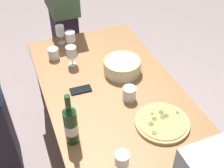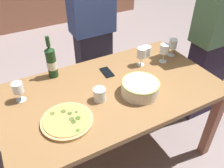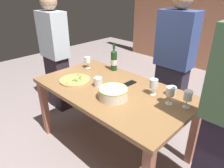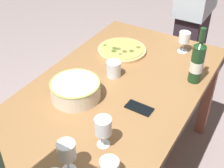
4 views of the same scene
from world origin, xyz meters
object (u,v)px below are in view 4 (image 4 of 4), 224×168
(dining_table, at_px, (112,103))
(wine_glass_by_bottle, at_px, (67,152))
(wine_bottle, at_px, (197,62))
(wine_glass_far_right, at_px, (184,38))
(serving_bowl, at_px, (76,89))
(wine_glass_near_pizza, at_px, (103,128))
(person_guest_right, at_px, (195,9))
(pizza, at_px, (122,50))
(cell_phone, at_px, (139,108))
(cup_amber, at_px, (114,69))

(dining_table, relative_size, wine_glass_by_bottle, 9.83)
(wine_bottle, relative_size, wine_glass_far_right, 2.37)
(serving_bowl, relative_size, wine_glass_near_pizza, 1.75)
(wine_glass_near_pizza, xyz_separation_m, person_guest_right, (-1.55, -0.10, -0.04))
(pizza, relative_size, wine_glass_near_pizza, 2.08)
(serving_bowl, bearing_deg, wine_glass_far_right, 156.79)
(wine_glass_near_pizza, height_order, cell_phone, wine_glass_near_pizza)
(serving_bowl, relative_size, wine_glass_by_bottle, 1.69)
(pizza, distance_m, wine_glass_by_bottle, 1.02)
(dining_table, relative_size, person_guest_right, 0.99)
(wine_bottle, xyz_separation_m, wine_glass_by_bottle, (0.90, -0.24, -0.02))
(wine_bottle, height_order, wine_glass_by_bottle, wine_bottle)
(pizza, height_order, wine_glass_far_right, wine_glass_far_right)
(dining_table, relative_size, pizza, 4.91)
(pizza, xyz_separation_m, wine_glass_near_pizza, (0.78, 0.34, 0.09))
(dining_table, xyz_separation_m, serving_bowl, (0.15, -0.14, 0.15))
(cell_phone, bearing_deg, wine_glass_near_pizza, -3.05)
(serving_bowl, height_order, wine_glass_near_pizza, wine_glass_near_pizza)
(dining_table, xyz_separation_m, wine_glass_near_pizza, (0.37, 0.17, 0.20))
(serving_bowl, bearing_deg, pizza, -177.68)
(wine_glass_by_bottle, bearing_deg, cell_phone, 171.41)
(wine_glass_far_right, height_order, cup_amber, wine_glass_far_right)
(serving_bowl, bearing_deg, cup_amber, 165.87)
(serving_bowl, bearing_deg, dining_table, 137.51)
(pizza, distance_m, cup_amber, 0.29)
(wine_glass_far_right, bearing_deg, wine_glass_by_bottle, -3.01)
(serving_bowl, height_order, wine_glass_by_bottle, wine_glass_by_bottle)
(wine_glass_by_bottle, height_order, wine_glass_far_right, wine_glass_by_bottle)
(pizza, xyz_separation_m, wine_bottle, (0.08, 0.53, 0.12))
(person_guest_right, bearing_deg, dining_table, -0.00)
(pizza, height_order, person_guest_right, person_guest_right)
(wine_glass_by_bottle, bearing_deg, wine_glass_near_pizza, 166.46)
(pizza, relative_size, serving_bowl, 1.19)
(cup_amber, bearing_deg, dining_table, 26.97)
(wine_glass_near_pizza, xyz_separation_m, wine_glass_far_right, (-0.99, 0.01, -0.01))
(dining_table, bearing_deg, cup_amber, -153.03)
(dining_table, height_order, pizza, pizza)
(cup_amber, height_order, cell_phone, cup_amber)
(wine_glass_by_bottle, bearing_deg, cup_amber, -164.51)
(wine_bottle, relative_size, cup_amber, 3.62)
(serving_bowl, bearing_deg, wine_glass_near_pizza, 55.03)
(pizza, distance_m, wine_glass_far_right, 0.42)
(dining_table, bearing_deg, wine_glass_near_pizza, 25.21)
(wine_glass_by_bottle, height_order, cup_amber, wine_glass_by_bottle)
(serving_bowl, distance_m, wine_glass_by_bottle, 0.50)
(dining_table, distance_m, wine_glass_near_pizza, 0.46)
(wine_glass_far_right, relative_size, cell_phone, 1.00)
(wine_glass_near_pizza, relative_size, cell_phone, 1.09)
(dining_table, relative_size, cup_amber, 17.07)
(serving_bowl, height_order, cell_phone, serving_bowl)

